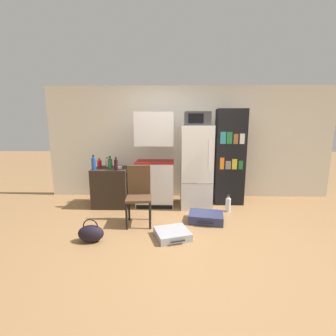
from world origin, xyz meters
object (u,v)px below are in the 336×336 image
object	(u,v)px
bookshelf	(230,158)
bottle_ketchup_red	(99,163)
refrigerator	(196,167)
suitcase_small_flat	(172,234)
suitcase_large_flat	(206,217)
side_table	(112,187)
bottle_green_tall	(110,164)
microwave	(197,119)
handbag	(91,233)
chair	(139,190)
water_bottle_front	(228,204)
bottle_wine_dark	(116,165)
bottle_milk_white	(107,163)
bowl	(118,167)
kitchen_hutch	(155,163)
bottle_blue_soda	(94,164)

from	to	relation	value
bookshelf	bottle_ketchup_red	size ratio (longest dim) A/B	10.97
refrigerator	suitcase_small_flat	world-z (taller)	refrigerator
bookshelf	suitcase_large_flat	distance (m)	1.45
side_table	bottle_green_tall	xyz separation A→B (m)	(0.02, -0.12, 0.50)
refrigerator	microwave	bearing A→B (deg)	-104.74
bookshelf	handbag	xyz separation A→B (m)	(-2.31, -1.70, -0.85)
side_table	chair	bearing A→B (deg)	-51.09
suitcase_large_flat	handbag	bearing A→B (deg)	-146.68
side_table	bottle_green_tall	distance (m)	0.51
water_bottle_front	side_table	bearing A→B (deg)	171.89
bottle_wine_dark	chair	size ratio (longest dim) A/B	0.27
suitcase_large_flat	side_table	bearing A→B (deg)	166.33
bottle_ketchup_red	suitcase_large_flat	world-z (taller)	bottle_ketchup_red
suitcase_small_flat	handbag	bearing A→B (deg)	168.81
bottle_wine_dark	water_bottle_front	size ratio (longest dim) A/B	0.78
side_table	bottle_milk_white	world-z (taller)	bottle_milk_white
microwave	bowl	bearing A→B (deg)	-178.47
chair	kitchen_hutch	bearing A→B (deg)	72.41
bottle_green_tall	microwave	bearing A→B (deg)	3.76
bowl	microwave	bearing A→B (deg)	1.53
side_table	bowl	size ratio (longest dim) A/B	5.21
bottle_milk_white	suitcase_large_flat	world-z (taller)	bottle_milk_white
side_table	bowl	distance (m)	0.44
bookshelf	bowl	bearing A→B (deg)	-174.54
bottle_blue_soda	suitcase_large_flat	xyz separation A→B (m)	(2.10, -0.62, -0.82)
water_bottle_front	kitchen_hutch	bearing A→B (deg)	165.31
refrigerator	bottle_blue_soda	bearing A→B (deg)	-174.99
side_table	chair	xyz separation A→B (m)	(0.69, -0.85, 0.17)
kitchen_hutch	bottle_ketchup_red	xyz separation A→B (m)	(-1.16, 0.08, -0.01)
suitcase_small_flat	side_table	bearing A→B (deg)	113.30
bottle_ketchup_red	water_bottle_front	size ratio (longest dim) A/B	0.54
suitcase_small_flat	kitchen_hutch	bearing A→B (deg)	85.47
microwave	bottle_blue_soda	xyz separation A→B (m)	(-1.99, -0.17, -0.85)
microwave	bottle_green_tall	bearing A→B (deg)	-176.24
microwave	bookshelf	xyz separation A→B (m)	(0.71, 0.17, -0.77)
suitcase_small_flat	water_bottle_front	bearing A→B (deg)	26.27
microwave	bottle_milk_white	size ratio (longest dim) A/B	2.59
bowl	water_bottle_front	size ratio (longest dim) A/B	0.45
bottle_green_tall	bottle_ketchup_red	distance (m)	0.38
bottle_milk_white	chair	size ratio (longest dim) A/B	0.19
microwave	bottle_green_tall	world-z (taller)	microwave
bowl	handbag	distance (m)	1.63
bottle_wine_dark	handbag	bearing A→B (deg)	-92.63
chair	bottle_milk_white	bearing A→B (deg)	122.72
bottle_milk_white	side_table	bearing A→B (deg)	-57.18
chair	suitcase_large_flat	size ratio (longest dim) A/B	1.52
kitchen_hutch	suitcase_large_flat	xyz separation A→B (m)	(0.93, -0.85, -0.79)
kitchen_hutch	refrigerator	distance (m)	0.83
refrigerator	suitcase_large_flat	distance (m)	1.09
bottle_blue_soda	suitcase_small_flat	xyz separation A→B (m)	(1.53, -1.20, -0.84)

